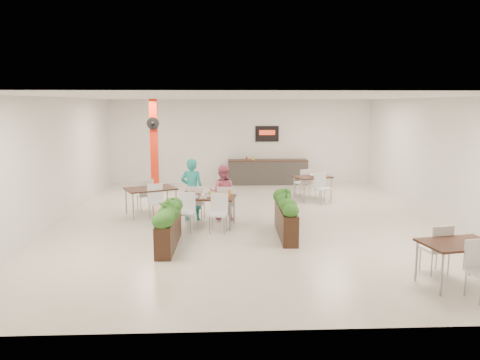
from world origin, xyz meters
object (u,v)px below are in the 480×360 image
(diner_woman, at_px, (222,193))
(planter_left, at_px, (168,223))
(planter_right, at_px, (286,214))
(side_table_b, at_px, (313,180))
(diner_man, at_px, (192,189))
(main_table, at_px, (206,201))
(service_counter, at_px, (267,171))
(side_table_c, at_px, (458,250))
(red_column, at_px, (154,146))
(side_table_a, at_px, (151,192))

(diner_woman, relative_size, planter_left, 0.70)
(diner_woman, height_order, planter_right, diner_woman)
(diner_woman, xyz_separation_m, side_table_b, (2.90, 2.48, -0.10))
(diner_man, relative_size, planter_left, 0.79)
(main_table, xyz_separation_m, diner_man, (-0.39, 0.65, 0.18))
(service_counter, bearing_deg, diner_woman, -107.90)
(diner_woman, height_order, side_table_b, diner_woman)
(side_table_b, height_order, side_table_c, same)
(red_column, distance_m, service_counter, 4.56)
(main_table, xyz_separation_m, side_table_c, (4.32, -4.10, -0.01))
(main_table, xyz_separation_m, planter_right, (1.87, -0.97, -0.12))
(diner_man, xyz_separation_m, planter_left, (-0.37, -2.35, -0.29))
(diner_woman, xyz_separation_m, planter_left, (-1.17, -2.35, -0.20))
(side_table_a, bearing_deg, side_table_c, -67.13)
(red_column, distance_m, planter_left, 6.12)
(red_column, height_order, planter_left, red_column)
(planter_left, bearing_deg, planter_right, 15.48)
(red_column, distance_m, main_table, 4.71)
(diner_woman, bearing_deg, planter_left, 73.76)
(planter_left, height_order, side_table_c, planter_left)
(side_table_b, bearing_deg, side_table_a, 179.60)
(main_table, height_order, planter_left, planter_left)
(main_table, relative_size, planter_left, 0.87)
(main_table, xyz_separation_m, planter_left, (-0.76, -1.70, -0.11))
(red_column, relative_size, side_table_c, 1.92)
(red_column, bearing_deg, main_table, -66.56)
(main_table, distance_m, diner_man, 0.78)
(main_table, relative_size, diner_man, 1.11)
(side_table_a, bearing_deg, diner_man, -52.38)
(planter_left, distance_m, side_table_a, 3.07)
(main_table, relative_size, side_table_c, 1.08)
(side_table_a, bearing_deg, planter_right, -57.89)
(planter_right, xyz_separation_m, side_table_a, (-3.43, 2.24, 0.12))
(main_table, distance_m, planter_right, 2.11)
(service_counter, height_order, side_table_b, service_counter)
(red_column, relative_size, diner_woman, 2.21)
(diner_woman, height_order, side_table_c, diner_woman)
(side_table_b, bearing_deg, main_table, -157.93)
(side_table_a, height_order, side_table_c, same)
(side_table_a, distance_m, side_table_b, 5.21)
(planter_right, height_order, side_table_a, planter_right)
(diner_man, height_order, planter_left, diner_man)
(planter_left, bearing_deg, main_table, 65.86)
(red_column, bearing_deg, planter_left, -79.76)
(main_table, distance_m, side_table_c, 5.96)
(diner_man, bearing_deg, diner_woman, -169.75)
(diner_man, relative_size, side_table_a, 0.99)
(planter_left, bearing_deg, diner_woman, 63.52)
(side_table_c, bearing_deg, side_table_a, 126.95)
(planter_left, xyz_separation_m, side_table_b, (4.07, 4.83, 0.10))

